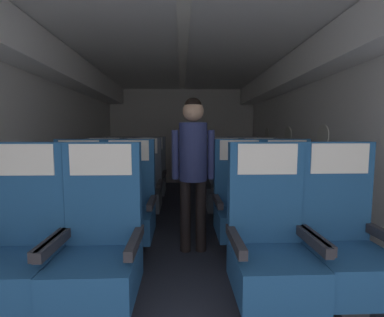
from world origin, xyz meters
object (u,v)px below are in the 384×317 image
at_px(seat_b_right_window, 240,207).
at_px(seat_c_right_aisle, 260,188).
at_px(seat_b_left_aisle, 128,209).
at_px(flight_attendant, 193,159).
at_px(seat_d_left_window, 120,177).
at_px(seat_a_right_aisle, 344,245).
at_px(seat_b_right_aisle, 289,207).
at_px(seat_a_left_aisle, 99,250).
at_px(seat_b_left_window, 78,209).
at_px(seat_c_right_window, 224,188).
at_px(seat_c_left_window, 104,189).
at_px(seat_a_right_window, 270,248).
at_px(seat_d_right_aisle, 245,177).
at_px(seat_d_left_aisle, 150,177).
at_px(seat_a_left_window, 19,251).
at_px(seat_c_left_aisle, 142,189).
at_px(seat_d_right_window, 216,177).

distance_m(seat_b_right_window, seat_c_right_aisle, 1.03).
relative_size(seat_b_left_aisle, flight_attendant, 0.74).
bearing_deg(seat_d_left_window, flight_attendant, -56.32).
relative_size(seat_b_right_window, flight_attendant, 0.74).
height_order(seat_a_right_aisle, seat_b_right_aisle, same).
distance_m(seat_a_right_aisle, flight_attendant, 1.47).
bearing_deg(seat_a_left_aisle, seat_b_right_aisle, 30.04).
relative_size(seat_b_left_window, seat_c_right_aisle, 1.00).
distance_m(seat_b_right_window, seat_d_left_window, 2.42).
xyz_separation_m(seat_a_right_aisle, seat_b_left_window, (-2.05, 0.91, 0.00)).
distance_m(seat_c_right_window, flight_attendant, 1.02).
bearing_deg(seat_b_left_aisle, seat_b_right_aisle, 0.10).
bearing_deg(seat_c_left_window, seat_b_left_window, -89.20).
height_order(seat_a_right_aisle, seat_b_right_window, same).
relative_size(seat_b_right_window, seat_c_right_window, 1.00).
bearing_deg(seat_b_left_window, flight_attendant, 6.14).
xyz_separation_m(seat_b_left_window, seat_b_right_aisle, (2.06, -0.01, 0.00)).
bearing_deg(seat_c_right_aisle, flight_attendant, -139.34).
height_order(seat_a_right_window, seat_d_right_aisle, same).
distance_m(seat_a_right_window, seat_c_right_aisle, 1.91).
bearing_deg(seat_a_left_aisle, seat_a_right_aisle, 0.44).
relative_size(seat_a_left_aisle, seat_b_right_aisle, 1.00).
bearing_deg(seat_d_left_aisle, flight_attendant, -69.38).
height_order(seat_a_right_window, seat_c_right_window, same).
height_order(seat_c_left_window, flight_attendant, flight_attendant).
relative_size(seat_a_left_window, seat_c_right_window, 1.00).
distance_m(seat_b_left_window, seat_d_left_aisle, 1.86).
bearing_deg(seat_b_left_window, seat_d_left_window, 90.50).
xyz_separation_m(seat_a_left_window, seat_d_right_aisle, (2.07, 2.73, 0.00)).
relative_size(seat_a_left_window, flight_attendant, 0.74).
bearing_deg(seat_a_right_aisle, seat_d_left_window, 127.19).
bearing_deg(seat_b_right_window, seat_b_right_aisle, -1.09).
height_order(seat_b_left_aisle, seat_c_left_aisle, same).
height_order(seat_a_left_aisle, seat_b_right_aisle, same).
bearing_deg(seat_d_right_window, seat_c_left_aisle, -139.62).
height_order(seat_b_right_aisle, seat_c_left_window, same).
bearing_deg(seat_c_left_window, seat_c_right_aisle, 0.53).
height_order(seat_a_left_window, seat_d_right_window, same).
height_order(seat_b_right_aisle, seat_c_right_aisle, same).
height_order(seat_a_left_aisle, seat_d_right_window, same).
xyz_separation_m(seat_b_left_aisle, seat_c_left_window, (-0.50, 0.91, 0.00)).
xyz_separation_m(seat_b_right_window, seat_c_right_aisle, (0.47, 0.92, 0.00)).
xyz_separation_m(seat_a_left_aisle, seat_b_right_window, (1.09, 0.92, 0.00)).
bearing_deg(seat_d_right_aisle, seat_c_right_aisle, -91.14).
relative_size(seat_d_left_window, seat_d_right_aisle, 1.00).
relative_size(seat_a_right_aisle, seat_c_left_aisle, 1.00).
bearing_deg(seat_a_left_aisle, seat_a_left_window, 178.84).
xyz_separation_m(seat_b_left_aisle, seat_d_left_window, (-0.50, 1.83, 0.00)).
bearing_deg(seat_b_right_window, seat_c_right_aisle, 63.00).
height_order(seat_b_left_window, seat_d_right_window, same).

